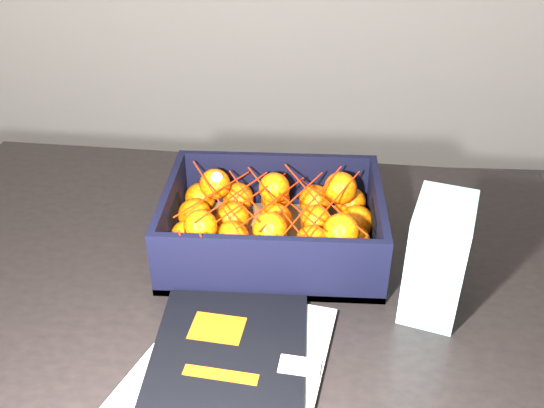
# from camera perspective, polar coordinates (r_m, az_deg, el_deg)

# --- Properties ---
(table) EXTENTS (1.25, 0.88, 0.75)m
(table) POSITION_cam_1_polar(r_m,az_deg,el_deg) (1.07, -4.18, -10.35)
(table) COLOR black
(table) RESTS_ON ground
(magazine_stack) EXTENTS (0.31, 0.34, 0.02)m
(magazine_stack) POSITION_cam_1_polar(r_m,az_deg,el_deg) (0.84, -4.02, -15.09)
(magazine_stack) COLOR silver
(magazine_stack) RESTS_ON table
(produce_crate) EXTENTS (0.36, 0.27, 0.12)m
(produce_crate) POSITION_cam_1_polar(r_m,az_deg,el_deg) (1.03, 0.09, -2.55)
(produce_crate) COLOR brown
(produce_crate) RESTS_ON table
(clementine_heap) EXTENTS (0.34, 0.25, 0.10)m
(clementine_heap) POSITION_cam_1_polar(r_m,az_deg,el_deg) (1.02, 0.15, -1.90)
(clementine_heap) COLOR #EF5B05
(clementine_heap) RESTS_ON produce_crate
(mesh_net) EXTENTS (0.30, 0.24, 0.09)m
(mesh_net) POSITION_cam_1_polar(r_m,az_deg,el_deg) (0.98, -0.44, 0.14)
(mesh_net) COLOR red
(mesh_net) RESTS_ON clementine_heap
(retail_carton) EXTENTS (0.11, 0.14, 0.18)m
(retail_carton) POSITION_cam_1_polar(r_m,az_deg,el_deg) (0.91, 15.38, -4.91)
(retail_carton) COLOR white
(retail_carton) RESTS_ON table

